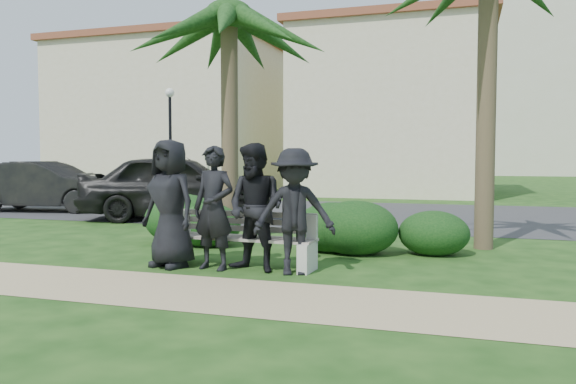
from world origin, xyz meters
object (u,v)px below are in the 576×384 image
object	(u,v)px
man_b	(214,208)
man_c	(256,208)
street_lamp	(170,123)
park_bench	(241,243)
man_a	(170,203)
car_a	(180,187)
car_b	(47,186)
palm_left	(229,17)
man_d	(294,212)

from	to	relation	value
man_b	man_c	size ratio (longest dim) A/B	0.98
street_lamp	park_bench	xyz separation A→B (m)	(7.99, -12.19, -2.60)
man_a	man_b	xyz separation A→B (m)	(0.67, 0.02, -0.05)
street_lamp	car_a	world-z (taller)	street_lamp
man_c	car_b	bearing A→B (deg)	158.43
street_lamp	man_c	xyz separation A→B (m)	(8.32, -12.46, -2.06)
palm_left	man_a	bearing A→B (deg)	-84.52
street_lamp	man_b	xyz separation A→B (m)	(7.72, -12.50, -2.08)
street_lamp	palm_left	world-z (taller)	palm_left
man_c	man_d	distance (m)	0.56
man_a	car_a	xyz separation A→B (m)	(-2.93, 5.66, -0.08)
man_d	man_b	bearing A→B (deg)	162.03
park_bench	man_b	distance (m)	0.66
man_c	palm_left	world-z (taller)	palm_left
man_c	park_bench	bearing A→B (deg)	155.04
street_lamp	man_c	world-z (taller)	street_lamp
park_bench	man_d	size ratio (longest dim) A/B	1.30
man_a	palm_left	xyz separation A→B (m)	(-0.26, 2.73, 3.27)
man_c	palm_left	distance (m)	4.51
park_bench	car_b	bearing A→B (deg)	146.92
car_a	street_lamp	bearing A→B (deg)	11.59
man_b	palm_left	bearing A→B (deg)	118.37
man_b	man_d	size ratio (longest dim) A/B	1.03
man_a	man_c	world-z (taller)	man_a
man_b	car_b	bearing A→B (deg)	151.79
park_bench	car_b	size ratio (longest dim) A/B	0.49
man_a	man_c	bearing A→B (deg)	19.58
park_bench	palm_left	size ratio (longest dim) A/B	0.43
street_lamp	park_bench	size ratio (longest dim) A/B	1.96
man_a	man_d	world-z (taller)	man_a
street_lamp	man_b	bearing A→B (deg)	-58.31
park_bench	man_c	bearing A→B (deg)	-36.60
man_a	man_d	distance (m)	1.84
street_lamp	car_a	distance (m)	8.27
car_b	car_a	bearing A→B (deg)	-109.45
park_bench	man_b	world-z (taller)	man_b
man_d	man_c	bearing A→B (deg)	158.78
car_b	park_bench	bearing A→B (deg)	-135.10
man_c	palm_left	size ratio (longest dim) A/B	0.34
man_a	palm_left	bearing A→B (deg)	112.42
man_a	man_b	distance (m)	0.67
car_a	palm_left	bearing A→B (deg)	-157.14
man_a	palm_left	distance (m)	4.27
car_b	street_lamp	bearing A→B (deg)	-16.30
man_a	palm_left	world-z (taller)	palm_left
man_d	car_a	world-z (taller)	man_d
man_b	man_d	world-z (taller)	man_b
man_d	car_a	bearing A→B (deg)	111.40
street_lamp	man_a	xyz separation A→B (m)	(7.04, -12.52, -2.03)
car_a	car_b	distance (m)	4.88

